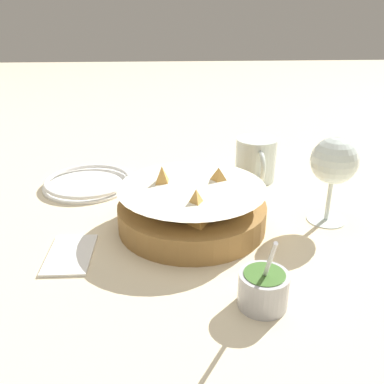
{
  "coord_description": "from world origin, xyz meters",
  "views": [
    {
      "loc": [
        0.62,
        -0.06,
        0.34
      ],
      "look_at": [
        0.01,
        -0.02,
        0.06
      ],
      "focal_mm": 40.0,
      "sensor_mm": 36.0,
      "label": 1
    }
  ],
  "objects_px": {
    "food_basket": "(192,208)",
    "beer_mug": "(256,161)",
    "wine_glass": "(334,164)",
    "sauce_cup": "(263,288)",
    "side_plate": "(88,182)"
  },
  "relations": [
    {
      "from": "wine_glass",
      "to": "beer_mug",
      "type": "relative_size",
      "value": 1.23
    },
    {
      "from": "side_plate",
      "to": "wine_glass",
      "type": "bearing_deg",
      "value": 68.49
    },
    {
      "from": "food_basket",
      "to": "sauce_cup",
      "type": "distance_m",
      "value": 0.21
    },
    {
      "from": "sauce_cup",
      "to": "side_plate",
      "type": "bearing_deg",
      "value": -144.2
    },
    {
      "from": "sauce_cup",
      "to": "beer_mug",
      "type": "xyz_separation_m",
      "value": [
        -0.39,
        0.06,
        0.02
      ]
    },
    {
      "from": "food_basket",
      "to": "wine_glass",
      "type": "relative_size",
      "value": 1.66
    },
    {
      "from": "food_basket",
      "to": "beer_mug",
      "type": "height_order",
      "value": "food_basket"
    },
    {
      "from": "wine_glass",
      "to": "beer_mug",
      "type": "xyz_separation_m",
      "value": [
        -0.18,
        -0.09,
        -0.06
      ]
    },
    {
      "from": "food_basket",
      "to": "beer_mug",
      "type": "xyz_separation_m",
      "value": [
        -0.19,
        0.14,
        0.01
      ]
    },
    {
      "from": "food_basket",
      "to": "wine_glass",
      "type": "height_order",
      "value": "wine_glass"
    },
    {
      "from": "wine_glass",
      "to": "beer_mug",
      "type": "bearing_deg",
      "value": -154.7
    },
    {
      "from": "food_basket",
      "to": "side_plate",
      "type": "bearing_deg",
      "value": -131.66
    },
    {
      "from": "food_basket",
      "to": "wine_glass",
      "type": "distance_m",
      "value": 0.24
    },
    {
      "from": "beer_mug",
      "to": "side_plate",
      "type": "bearing_deg",
      "value": -87.3
    },
    {
      "from": "beer_mug",
      "to": "sauce_cup",
      "type": "bearing_deg",
      "value": -9.39
    }
  ]
}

